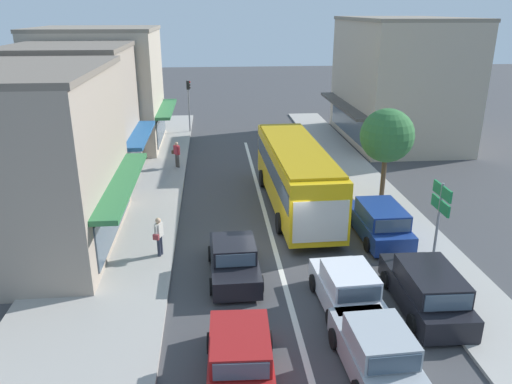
{
  "coord_description": "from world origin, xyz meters",
  "views": [
    {
      "loc": [
        -2.49,
        -18.49,
        9.53
      ],
      "look_at": [
        -0.46,
        3.97,
        1.2
      ],
      "focal_mm": 35.0,
      "sensor_mm": 36.0,
      "label": 1
    }
  ],
  "objects_px": {
    "hatchback_queue_far_back": "(376,351)",
    "sedan_adjacent_lane_lead": "(234,260)",
    "parked_wagon_kerb_second": "(379,222)",
    "pedestrian_with_handbag_near": "(177,153)",
    "parked_wagon_kerb_front": "(426,290)",
    "city_bus": "(296,172)",
    "directional_road_sign": "(440,206)",
    "pedestrian_browsing_midblock": "(159,234)",
    "sedan_adjacent_lane_trail": "(240,361)",
    "traffic_light_downstreet": "(189,98)",
    "hatchback_queue_gap_filler": "(347,289)",
    "street_tree_right": "(387,136)"
  },
  "relations": [
    {
      "from": "sedan_adjacent_lane_lead",
      "to": "directional_road_sign",
      "type": "bearing_deg",
      "value": -2.88
    },
    {
      "from": "traffic_light_downstreet",
      "to": "pedestrian_browsing_midblock",
      "type": "distance_m",
      "value": 21.77
    },
    {
      "from": "sedan_adjacent_lane_lead",
      "to": "directional_road_sign",
      "type": "relative_size",
      "value": 1.18
    },
    {
      "from": "sedan_adjacent_lane_trail",
      "to": "traffic_light_downstreet",
      "type": "xyz_separation_m",
      "value": [
        -2.33,
        29.08,
        2.19
      ]
    },
    {
      "from": "sedan_adjacent_lane_trail",
      "to": "parked_wagon_kerb_front",
      "type": "height_order",
      "value": "parked_wagon_kerb_front"
    },
    {
      "from": "parked_wagon_kerb_second",
      "to": "directional_road_sign",
      "type": "relative_size",
      "value": 1.26
    },
    {
      "from": "hatchback_queue_far_back",
      "to": "traffic_light_downstreet",
      "type": "distance_m",
      "value": 29.75
    },
    {
      "from": "sedan_adjacent_lane_lead",
      "to": "sedan_adjacent_lane_trail",
      "type": "bearing_deg",
      "value": -91.05
    },
    {
      "from": "city_bus",
      "to": "pedestrian_with_handbag_near",
      "type": "xyz_separation_m",
      "value": [
        -6.31,
        6.99,
        -0.81
      ]
    },
    {
      "from": "city_bus",
      "to": "hatchback_queue_far_back",
      "type": "xyz_separation_m",
      "value": [
        0.22,
        -12.32,
        -1.17
      ]
    },
    {
      "from": "sedan_adjacent_lane_lead",
      "to": "city_bus",
      "type": "bearing_deg",
      "value": 62.81
    },
    {
      "from": "hatchback_queue_far_back",
      "to": "sedan_adjacent_lane_lead",
      "type": "height_order",
      "value": "hatchback_queue_far_back"
    },
    {
      "from": "city_bus",
      "to": "hatchback_queue_far_back",
      "type": "distance_m",
      "value": 12.38
    },
    {
      "from": "parked_wagon_kerb_second",
      "to": "hatchback_queue_far_back",
      "type": "bearing_deg",
      "value": -108.76
    },
    {
      "from": "hatchback_queue_far_back",
      "to": "traffic_light_downstreet",
      "type": "bearing_deg",
      "value": 101.77
    },
    {
      "from": "parked_wagon_kerb_front",
      "to": "parked_wagon_kerb_second",
      "type": "relative_size",
      "value": 1.0
    },
    {
      "from": "parked_wagon_kerb_second",
      "to": "traffic_light_downstreet",
      "type": "distance_m",
      "value": 22.52
    },
    {
      "from": "sedan_adjacent_lane_lead",
      "to": "hatchback_queue_gap_filler",
      "type": "xyz_separation_m",
      "value": [
        3.65,
        -2.48,
        0.05
      ]
    },
    {
      "from": "street_tree_right",
      "to": "pedestrian_with_handbag_near",
      "type": "bearing_deg",
      "value": 146.47
    },
    {
      "from": "sedan_adjacent_lane_lead",
      "to": "pedestrian_with_handbag_near",
      "type": "bearing_deg",
      "value": 102.04
    },
    {
      "from": "directional_road_sign",
      "to": "pedestrian_browsing_midblock",
      "type": "relative_size",
      "value": 2.21
    },
    {
      "from": "city_bus",
      "to": "parked_wagon_kerb_front",
      "type": "height_order",
      "value": "city_bus"
    },
    {
      "from": "sedan_adjacent_lane_lead",
      "to": "street_tree_right",
      "type": "distance_m",
      "value": 10.62
    },
    {
      "from": "hatchback_queue_gap_filler",
      "to": "directional_road_sign",
      "type": "bearing_deg",
      "value": 28.09
    },
    {
      "from": "parked_wagon_kerb_second",
      "to": "pedestrian_with_handbag_near",
      "type": "height_order",
      "value": "pedestrian_with_handbag_near"
    },
    {
      "from": "hatchback_queue_gap_filler",
      "to": "sedan_adjacent_lane_trail",
      "type": "xyz_separation_m",
      "value": [
        -3.76,
        -3.26,
        -0.05
      ]
    },
    {
      "from": "sedan_adjacent_lane_trail",
      "to": "traffic_light_downstreet",
      "type": "bearing_deg",
      "value": 94.58
    },
    {
      "from": "hatchback_queue_far_back",
      "to": "sedan_adjacent_lane_trail",
      "type": "xyz_separation_m",
      "value": [
        -3.72,
        -0.03,
        -0.05
      ]
    },
    {
      "from": "city_bus",
      "to": "hatchback_queue_gap_filler",
      "type": "distance_m",
      "value": 9.18
    },
    {
      "from": "pedestrian_browsing_midblock",
      "to": "traffic_light_downstreet",
      "type": "bearing_deg",
      "value": 88.75
    },
    {
      "from": "hatchback_queue_far_back",
      "to": "directional_road_sign",
      "type": "bearing_deg",
      "value": 53.3
    },
    {
      "from": "parked_wagon_kerb_second",
      "to": "directional_road_sign",
      "type": "bearing_deg",
      "value": -71.11
    },
    {
      "from": "hatchback_queue_gap_filler",
      "to": "street_tree_right",
      "type": "distance_m",
      "value": 10.33
    },
    {
      "from": "sedan_adjacent_lane_lead",
      "to": "parked_wagon_kerb_front",
      "type": "relative_size",
      "value": 0.93
    },
    {
      "from": "pedestrian_with_handbag_near",
      "to": "parked_wagon_kerb_front",
      "type": "bearing_deg",
      "value": -60.8
    },
    {
      "from": "city_bus",
      "to": "hatchback_queue_gap_filler",
      "type": "height_order",
      "value": "city_bus"
    },
    {
      "from": "sedan_adjacent_lane_lead",
      "to": "pedestrian_with_handbag_near",
      "type": "distance_m",
      "value": 13.92
    },
    {
      "from": "sedan_adjacent_lane_trail",
      "to": "pedestrian_browsing_midblock",
      "type": "height_order",
      "value": "pedestrian_browsing_midblock"
    },
    {
      "from": "sedan_adjacent_lane_trail",
      "to": "sedan_adjacent_lane_lead",
      "type": "bearing_deg",
      "value": 88.95
    },
    {
      "from": "city_bus",
      "to": "traffic_light_downstreet",
      "type": "bearing_deg",
      "value": 109.24
    },
    {
      "from": "parked_wagon_kerb_front",
      "to": "traffic_light_downstreet",
      "type": "distance_m",
      "value": 27.64
    },
    {
      "from": "city_bus",
      "to": "parked_wagon_kerb_front",
      "type": "distance_m",
      "value": 9.92
    },
    {
      "from": "sedan_adjacent_lane_lead",
      "to": "pedestrian_with_handbag_near",
      "type": "xyz_separation_m",
      "value": [
        -2.9,
        13.61,
        0.4
      ]
    },
    {
      "from": "street_tree_right",
      "to": "pedestrian_with_handbag_near",
      "type": "distance_m",
      "value": 13.17
    },
    {
      "from": "sedan_adjacent_lane_lead",
      "to": "pedestrian_browsing_midblock",
      "type": "height_order",
      "value": "pedestrian_browsing_midblock"
    },
    {
      "from": "parked_wagon_kerb_front",
      "to": "traffic_light_downstreet",
      "type": "bearing_deg",
      "value": 108.41
    },
    {
      "from": "city_bus",
      "to": "sedan_adjacent_lane_trail",
      "type": "xyz_separation_m",
      "value": [
        -3.51,
        -12.36,
        -1.22
      ]
    },
    {
      "from": "directional_road_sign",
      "to": "street_tree_right",
      "type": "bearing_deg",
      "value": 87.71
    },
    {
      "from": "sedan_adjacent_lane_trail",
      "to": "pedestrian_with_handbag_near",
      "type": "height_order",
      "value": "pedestrian_with_handbag_near"
    },
    {
      "from": "city_bus",
      "to": "pedestrian_with_handbag_near",
      "type": "height_order",
      "value": "city_bus"
    }
  ]
}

